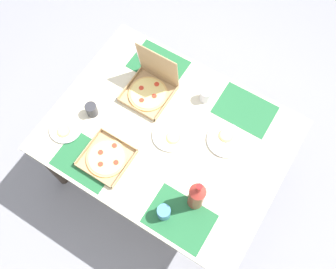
{
  "coord_description": "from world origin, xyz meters",
  "views": [
    {
      "loc": [
        0.46,
        -0.75,
        2.78
      ],
      "look_at": [
        0.0,
        0.0,
        0.73
      ],
      "focal_mm": 39.09,
      "sensor_mm": 36.0,
      "label": 1
    }
  ],
  "objects_px": {
    "plate_near_right": "(170,136)",
    "cup_dark": "(92,110)",
    "cup_clear_left": "(164,212)",
    "soda_bottle": "(197,196)",
    "cup_clear_right": "(205,95)",
    "pizza_box_center": "(150,88)",
    "plate_far_right": "(226,140)",
    "pizza_box_corner_left": "(107,158)",
    "plate_far_left": "(66,129)"
  },
  "relations": [
    {
      "from": "plate_near_right",
      "to": "cup_dark",
      "type": "height_order",
      "value": "cup_dark"
    },
    {
      "from": "cup_clear_left",
      "to": "soda_bottle",
      "type": "bearing_deg",
      "value": 53.79
    },
    {
      "from": "cup_clear_right",
      "to": "pizza_box_center",
      "type": "bearing_deg",
      "value": -156.7
    },
    {
      "from": "plate_far_right",
      "to": "plate_near_right",
      "type": "bearing_deg",
      "value": -152.47
    },
    {
      "from": "pizza_box_center",
      "to": "cup_dark",
      "type": "relative_size",
      "value": 3.64
    },
    {
      "from": "pizza_box_corner_left",
      "to": "cup_clear_right",
      "type": "height_order",
      "value": "cup_clear_right"
    },
    {
      "from": "pizza_box_center",
      "to": "plate_far_left",
      "type": "relative_size",
      "value": 1.6
    },
    {
      "from": "plate_far_right",
      "to": "cup_dark",
      "type": "xyz_separation_m",
      "value": [
        -0.79,
        -0.27,
        0.03
      ]
    },
    {
      "from": "pizza_box_corner_left",
      "to": "cup_clear_left",
      "type": "height_order",
      "value": "cup_clear_left"
    },
    {
      "from": "plate_far_left",
      "to": "soda_bottle",
      "type": "bearing_deg",
      "value": 1.97
    },
    {
      "from": "plate_near_right",
      "to": "cup_clear_right",
      "type": "distance_m",
      "value": 0.35
    },
    {
      "from": "pizza_box_corner_left",
      "to": "plate_far_right",
      "type": "xyz_separation_m",
      "value": [
        0.54,
        0.47,
        -0.0
      ]
    },
    {
      "from": "soda_bottle",
      "to": "cup_clear_right",
      "type": "distance_m",
      "value": 0.67
    },
    {
      "from": "plate_far_left",
      "to": "cup_dark",
      "type": "relative_size",
      "value": 2.27
    },
    {
      "from": "pizza_box_corner_left",
      "to": "cup_clear_left",
      "type": "bearing_deg",
      "value": -12.21
    },
    {
      "from": "pizza_box_corner_left",
      "to": "cup_clear_left",
      "type": "xyz_separation_m",
      "value": [
        0.46,
        -0.1,
        0.04
      ]
    },
    {
      "from": "soda_bottle",
      "to": "cup_dark",
      "type": "xyz_separation_m",
      "value": [
        -0.82,
        0.15,
        -0.09
      ]
    },
    {
      "from": "plate_far_left",
      "to": "cup_clear_right",
      "type": "distance_m",
      "value": 0.89
    },
    {
      "from": "plate_far_right",
      "to": "cup_clear_left",
      "type": "relative_size",
      "value": 2.23
    },
    {
      "from": "pizza_box_corner_left",
      "to": "cup_dark",
      "type": "relative_size",
      "value": 3.12
    },
    {
      "from": "plate_far_left",
      "to": "cup_clear_left",
      "type": "height_order",
      "value": "cup_clear_left"
    },
    {
      "from": "pizza_box_center",
      "to": "plate_near_right",
      "type": "distance_m",
      "value": 0.34
    },
    {
      "from": "pizza_box_center",
      "to": "plate_far_right",
      "type": "relative_size",
      "value": 1.4
    },
    {
      "from": "plate_far_left",
      "to": "pizza_box_corner_left",
      "type": "bearing_deg",
      "value": -3.82
    },
    {
      "from": "plate_near_right",
      "to": "soda_bottle",
      "type": "xyz_separation_m",
      "value": [
        0.33,
        -0.27,
        0.12
      ]
    },
    {
      "from": "cup_clear_left",
      "to": "plate_near_right",
      "type": "bearing_deg",
      "value": 117.4
    },
    {
      "from": "soda_bottle",
      "to": "plate_near_right",
      "type": "bearing_deg",
      "value": 140.97
    },
    {
      "from": "plate_far_right",
      "to": "cup_clear_left",
      "type": "bearing_deg",
      "value": -97.99
    },
    {
      "from": "cup_dark",
      "to": "cup_clear_right",
      "type": "bearing_deg",
      "value": 40.01
    },
    {
      "from": "pizza_box_corner_left",
      "to": "cup_dark",
      "type": "height_order",
      "value": "cup_dark"
    },
    {
      "from": "plate_far_left",
      "to": "cup_clear_right",
      "type": "height_order",
      "value": "cup_clear_right"
    },
    {
      "from": "plate_near_right",
      "to": "cup_dark",
      "type": "distance_m",
      "value": 0.51
    },
    {
      "from": "pizza_box_corner_left",
      "to": "cup_clear_right",
      "type": "distance_m",
      "value": 0.72
    },
    {
      "from": "pizza_box_corner_left",
      "to": "plate_far_left",
      "type": "height_order",
      "value": "pizza_box_corner_left"
    },
    {
      "from": "pizza_box_center",
      "to": "cup_clear_left",
      "type": "height_order",
      "value": "pizza_box_center"
    },
    {
      "from": "plate_far_left",
      "to": "cup_clear_left",
      "type": "bearing_deg",
      "value": -8.79
    },
    {
      "from": "pizza_box_center",
      "to": "cup_clear_left",
      "type": "xyz_separation_m",
      "value": [
        0.49,
        -0.62,
        0.0
      ]
    },
    {
      "from": "plate_far_left",
      "to": "cup_dark",
      "type": "distance_m",
      "value": 0.2
    },
    {
      "from": "pizza_box_center",
      "to": "plate_near_right",
      "type": "relative_size",
      "value": 1.47
    },
    {
      "from": "cup_clear_left",
      "to": "cup_dark",
      "type": "relative_size",
      "value": 1.16
    },
    {
      "from": "pizza_box_corner_left",
      "to": "plate_near_right",
      "type": "bearing_deg",
      "value": 52.59
    },
    {
      "from": "cup_clear_left",
      "to": "pizza_box_center",
      "type": "bearing_deg",
      "value": 128.29
    },
    {
      "from": "plate_near_right",
      "to": "plate_far_right",
      "type": "height_order",
      "value": "same"
    },
    {
      "from": "pizza_box_corner_left",
      "to": "cup_dark",
      "type": "bearing_deg",
      "value": 141.35
    },
    {
      "from": "plate_far_right",
      "to": "soda_bottle",
      "type": "xyz_separation_m",
      "value": [
        0.03,
        -0.42,
        0.12
      ]
    },
    {
      "from": "plate_near_right",
      "to": "cup_dark",
      "type": "bearing_deg",
      "value": -166.66
    },
    {
      "from": "pizza_box_corner_left",
      "to": "plate_far_right",
      "type": "distance_m",
      "value": 0.72
    },
    {
      "from": "plate_far_right",
      "to": "cup_dark",
      "type": "bearing_deg",
      "value": -161.03
    },
    {
      "from": "plate_far_right",
      "to": "soda_bottle",
      "type": "height_order",
      "value": "soda_bottle"
    },
    {
      "from": "plate_far_left",
      "to": "cup_clear_right",
      "type": "xyz_separation_m",
      "value": [
        0.62,
        0.64,
        0.04
      ]
    }
  ]
}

